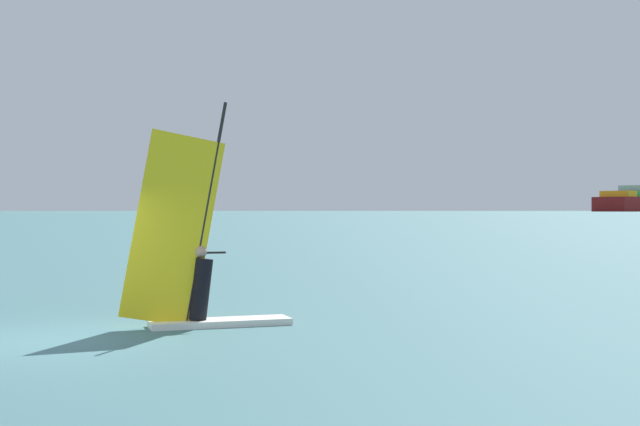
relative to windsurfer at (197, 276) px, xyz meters
name	(u,v)px	position (x,y,z in m)	size (l,w,h in m)	color
ground_plane	(44,341)	(-1.27, -2.42, -0.91)	(4000.00, 4000.00, 0.00)	#386066
windsurfer	(197,276)	(0.00, 0.00, 0.00)	(2.43, 2.40, 4.01)	white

